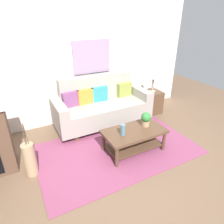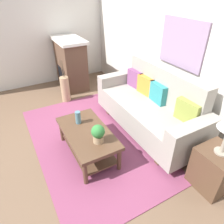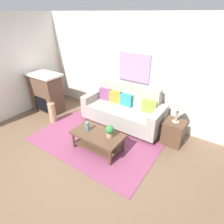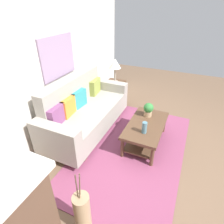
{
  "view_description": "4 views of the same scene",
  "coord_description": "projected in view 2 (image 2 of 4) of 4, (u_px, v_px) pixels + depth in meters",
  "views": [
    {
      "loc": [
        -1.51,
        -2.17,
        2.3
      ],
      "look_at": [
        0.06,
        0.84,
        0.62
      ],
      "focal_mm": 32.27,
      "sensor_mm": 36.0,
      "label": 1
    },
    {
      "loc": [
        2.44,
        -0.45,
        2.24
      ],
      "look_at": [
        0.28,
        0.74,
        0.65
      ],
      "focal_mm": 32.76,
      "sensor_mm": 36.0,
      "label": 2
    },
    {
      "loc": [
        2.26,
        -2.08,
        2.68
      ],
      "look_at": [
        0.24,
        0.91,
        0.68
      ],
      "focal_mm": 29.07,
      "sensor_mm": 36.0,
      "label": 3
    },
    {
      "loc": [
        -2.44,
        -0.2,
        2.29
      ],
      "look_at": [
        0.24,
        1.0,
        0.52
      ],
      "focal_mm": 29.86,
      "sensor_mm": 36.0,
      "label": 4
    }
  ],
  "objects": [
    {
      "name": "coffee_table",
      "position": [
        87.0,
        138.0,
        2.97
      ],
      "size": [
        1.1,
        0.6,
        0.43
      ],
      "color": "#513826",
      "rests_on": "ground_plane"
    },
    {
      "name": "wall_back",
      "position": [
        176.0,
        46.0,
        3.3
      ],
      "size": [
        5.37,
        0.1,
        2.7
      ],
      "primitive_type": "cube",
      "color": "silver",
      "rests_on": "ground_plane"
    },
    {
      "name": "throw_pillow_teal",
      "position": [
        158.0,
        93.0,
        3.37
      ],
      "size": [
        0.37,
        0.15,
        0.32
      ],
      "primitive_type": "cube",
      "rotation": [
        0.0,
        0.0,
        -0.07
      ],
      "color": "teal",
      "rests_on": "couch"
    },
    {
      "name": "throw_pillow_plum",
      "position": [
        136.0,
        79.0,
        3.84
      ],
      "size": [
        0.37,
        0.16,
        0.32
      ],
      "primitive_type": "cube",
      "rotation": [
        0.0,
        0.0,
        0.1
      ],
      "color": "#7A4270",
      "rests_on": "couch"
    },
    {
      "name": "ground_plane",
      "position": [
        62.0,
        151.0,
        3.19
      ],
      "size": [
        9.37,
        9.37,
        0.0
      ],
      "primitive_type": "plane",
      "color": "brown"
    },
    {
      "name": "floor_vase",
      "position": [
        65.0,
        89.0,
        4.37
      ],
      "size": [
        0.18,
        0.18,
        0.56
      ],
      "primitive_type": "cylinder",
      "color": "tan",
      "rests_on": "ground_plane"
    },
    {
      "name": "potted_plant_tabletop",
      "position": [
        98.0,
        133.0,
        2.65
      ],
      "size": [
        0.18,
        0.18,
        0.26
      ],
      "color": "tan",
      "rests_on": "coffee_table"
    },
    {
      "name": "throw_pillow_olive",
      "position": [
        188.0,
        111.0,
        2.89
      ],
      "size": [
        0.37,
        0.16,
        0.32
      ],
      "primitive_type": "cube",
      "rotation": [
        0.0,
        0.0,
        0.11
      ],
      "color": "olive",
      "rests_on": "couch"
    },
    {
      "name": "framed_painting",
      "position": [
        182.0,
        44.0,
        3.1
      ],
      "size": [
        0.86,
        0.03,
        0.72
      ],
      "primitive_type": "cube",
      "color": "gray"
    },
    {
      "name": "couch",
      "position": [
        150.0,
        108.0,
        3.45
      ],
      "size": [
        2.1,
        0.84,
        1.08
      ],
      "color": "gray",
      "rests_on": "ground_plane"
    },
    {
      "name": "side_table",
      "position": [
        214.0,
        169.0,
        2.52
      ],
      "size": [
        0.44,
        0.44,
        0.56
      ],
      "primitive_type": "cube",
      "color": "#513826",
      "rests_on": "ground_plane"
    },
    {
      "name": "floor_vase_branch_c",
      "position": [
        61.0,
        69.0,
        4.12
      ],
      "size": [
        0.02,
        0.05,
        0.36
      ],
      "primitive_type": "cylinder",
      "rotation": [
        0.11,
        -0.02,
        0.0
      ],
      "color": "brown",
      "rests_on": "floor_vase"
    },
    {
      "name": "area_rug",
      "position": [
        91.0,
        140.0,
        3.39
      ],
      "size": [
        2.89,
        1.72,
        0.01
      ],
      "primitive_type": "cube",
      "color": "#843D5B",
      "rests_on": "ground_plane"
    },
    {
      "name": "tabletop_vase",
      "position": [
        78.0,
        118.0,
        3.03
      ],
      "size": [
        0.08,
        0.08,
        0.2
      ],
      "primitive_type": "cylinder",
      "color": "slate",
      "rests_on": "coffee_table"
    },
    {
      "name": "fireplace",
      "position": [
        71.0,
        63.0,
        4.83
      ],
      "size": [
        1.02,
        0.58,
        1.16
      ],
      "color": "brown",
      "rests_on": "ground_plane"
    },
    {
      "name": "wall_left",
      "position": [
        40.0,
        27.0,
        4.68
      ],
      "size": [
        0.1,
        5.03,
        2.7
      ],
      "primitive_type": "cube",
      "color": "silver",
      "rests_on": "ground_plane"
    },
    {
      "name": "floor_vase_branch_b",
      "position": [
        63.0,
        69.0,
        4.14
      ],
      "size": [
        0.04,
        0.03,
        0.36
      ],
      "primitive_type": "cylinder",
      "rotation": [
        0.06,
        -0.06,
        0.0
      ],
      "color": "brown",
      "rests_on": "floor_vase"
    },
    {
      "name": "floor_vase_branch_a",
      "position": [
        63.0,
        69.0,
        4.11
      ],
      "size": [
        0.03,
        0.05,
        0.36
      ],
      "primitive_type": "cylinder",
      "rotation": [
        0.12,
        -0.06,
        0.0
      ],
      "color": "brown",
      "rests_on": "floor_vase"
    },
    {
      "name": "throw_pillow_orange",
      "position": [
        146.0,
        85.0,
        3.61
      ],
      "size": [
        0.37,
        0.15,
        0.32
      ],
      "primitive_type": "cube",
      "rotation": [
        0.0,
        0.0,
        0.08
      ],
      "color": "orange",
      "rests_on": "couch"
    }
  ]
}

